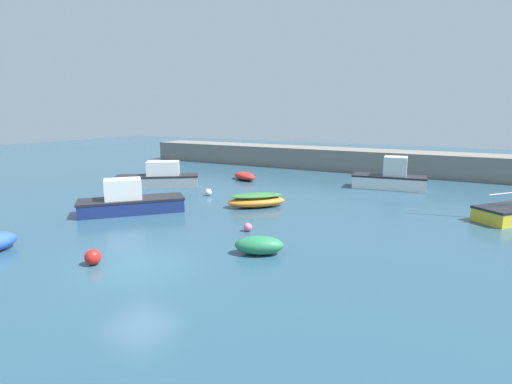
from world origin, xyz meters
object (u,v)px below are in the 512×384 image
dinghy_near_pier (259,245)px  rowboat_with_red_cover (256,200)px  rowboat_blue_near (245,176)px  cabin_cruiser_white (129,201)px  motorboat_grey_hull (159,177)px  mooring_buoy_red (93,257)px  mooring_buoy_pink (248,227)px  motorboat_with_cabin (391,178)px  mooring_buoy_white (208,192)px

dinghy_near_pier → rowboat_with_red_cover: size_ratio=0.62×
rowboat_blue_near → cabin_cruiser_white: 12.44m
motorboat_grey_hull → mooring_buoy_red: 15.76m
motorboat_grey_hull → rowboat_with_red_cover: (9.58, -2.28, -0.28)m
motorboat_grey_hull → dinghy_near_pier: motorboat_grey_hull is taller
motorboat_grey_hull → mooring_buoy_pink: size_ratio=14.58×
motorboat_with_cabin → mooring_buoy_white: (-10.15, -8.40, -0.57)m
cabin_cruiser_white → mooring_buoy_white: 6.00m
motorboat_grey_hull → mooring_buoy_red: motorboat_grey_hull is taller
rowboat_with_red_cover → cabin_cruiser_white: bearing=-3.6°
motorboat_grey_hull → mooring_buoy_pink: motorboat_grey_hull is taller
cabin_cruiser_white → mooring_buoy_white: size_ratio=11.76×
motorboat_with_cabin → rowboat_with_red_cover: 11.28m
motorboat_with_cabin → mooring_buoy_pink: motorboat_with_cabin is taller
dinghy_near_pier → mooring_buoy_red: 6.18m
motorboat_grey_hull → rowboat_blue_near: bearing=-163.4°
cabin_cruiser_white → rowboat_blue_near: bearing=41.8°
mooring_buoy_red → rowboat_with_red_cover: bearing=85.6°
rowboat_with_red_cover → mooring_buoy_pink: (2.02, -4.50, -0.20)m
dinghy_near_pier → mooring_buoy_red: size_ratio=3.69×
mooring_buoy_white → rowboat_with_red_cover: bearing=-16.3°
rowboat_blue_near → motorboat_grey_hull: bearing=82.6°
cabin_cruiser_white → mooring_buoy_pink: 7.51m
rowboat_with_red_cover → rowboat_blue_near: bearing=-98.9°
rowboat_blue_near → dinghy_near_pier: bearing=151.8°
dinghy_near_pier → mooring_buoy_red: dinghy_near_pier is taller
rowboat_with_red_cover → mooring_buoy_pink: rowboat_with_red_cover is taller
motorboat_grey_hull → dinghy_near_pier: 16.35m
motorboat_grey_hull → mooring_buoy_white: size_ratio=12.76×
rowboat_blue_near → rowboat_with_red_cover: (5.44, -7.83, 0.08)m
rowboat_blue_near → dinghy_near_pier: size_ratio=1.33×
cabin_cruiser_white → rowboat_with_red_cover: cabin_cruiser_white is taller
mooring_buoy_pink → rowboat_blue_near: bearing=121.2°
motorboat_with_cabin → motorboat_grey_hull: (-15.35, -7.40, -0.11)m
dinghy_near_pier → rowboat_blue_near: bearing=-84.0°
dinghy_near_pier → cabin_cruiser_white: bearing=-40.2°
mooring_buoy_red → motorboat_with_cabin: bearing=72.2°
rowboat_blue_near → mooring_buoy_pink: bearing=150.5°
motorboat_grey_hull → rowboat_blue_near: 6.94m
rowboat_with_red_cover → mooring_buoy_white: rowboat_with_red_cover is taller
motorboat_with_cabin → cabin_cruiser_white: (-11.24, -14.28, -0.15)m
mooring_buoy_white → dinghy_near_pier: bearing=-44.6°
dinghy_near_pier → mooring_buoy_white: (-8.32, 8.19, -0.13)m
rowboat_blue_near → dinghy_near_pier: 17.47m
rowboat_blue_near → mooring_buoy_red: size_ratio=4.90×
rowboat_with_red_cover → mooring_buoy_white: bearing=-59.9°
cabin_cruiser_white → mooring_buoy_white: (1.09, 5.88, -0.42)m
cabin_cruiser_white → dinghy_near_pier: (9.41, -2.31, -0.29)m
mooring_buoy_pink → mooring_buoy_red: bearing=-114.3°
rowboat_with_red_cover → mooring_buoy_pink: bearing=70.6°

